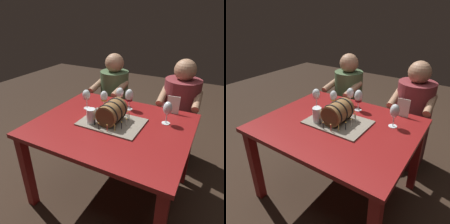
# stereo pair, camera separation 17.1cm
# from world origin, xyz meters

# --- Properties ---
(ground_plane) EXTENTS (8.00, 8.00, 0.00)m
(ground_plane) POSITION_xyz_m (0.00, 0.00, 0.00)
(ground_plane) COLOR #332319
(dining_table) EXTENTS (1.27, 1.04, 0.76)m
(dining_table) POSITION_xyz_m (0.00, 0.00, 0.65)
(dining_table) COLOR maroon
(dining_table) RESTS_ON ground
(barrel_cake) EXTENTS (0.51, 0.36, 0.19)m
(barrel_cake) POSITION_xyz_m (-0.01, 0.01, 0.84)
(barrel_cake) COLOR gray
(barrel_cake) RESTS_ON dining_table
(wine_glass_red) EXTENTS (0.08, 0.08, 0.20)m
(wine_glass_red) POSITION_xyz_m (0.01, 0.32, 0.89)
(wine_glass_red) COLOR white
(wine_glass_red) RESTS_ON dining_table
(wine_glass_amber) EXTENTS (0.07, 0.07, 0.17)m
(wine_glass_amber) POSITION_xyz_m (-0.21, 0.24, 0.87)
(wine_glass_amber) COLOR white
(wine_glass_amber) RESTS_ON dining_table
(wine_glass_white) EXTENTS (0.07, 0.07, 0.18)m
(wine_glass_white) POSITION_xyz_m (-0.11, 0.38, 0.88)
(wine_glass_white) COLOR white
(wine_glass_white) RESTS_ON dining_table
(wine_glass_empty) EXTENTS (0.07, 0.07, 0.19)m
(wine_glass_empty) POSITION_xyz_m (0.39, 0.21, 0.89)
(wine_glass_empty) COLOR white
(wine_glass_empty) RESTS_ON dining_table
(wine_glass_rose) EXTENTS (0.07, 0.07, 0.19)m
(wine_glass_rose) POSITION_xyz_m (-0.35, 0.15, 0.89)
(wine_glass_rose) COLOR white
(wine_glass_rose) RESTS_ON dining_table
(beer_pint) EXTENTS (0.07, 0.07, 0.14)m
(beer_pint) POSITION_xyz_m (-0.15, -0.08, 0.82)
(beer_pint) COLOR white
(beer_pint) RESTS_ON dining_table
(menu_card) EXTENTS (0.11, 0.03, 0.16)m
(menu_card) POSITION_xyz_m (0.39, 0.44, 0.84)
(menu_card) COLOR silver
(menu_card) RESTS_ON dining_table
(person_seated_left) EXTENTS (0.39, 0.47, 1.16)m
(person_seated_left) POSITION_xyz_m (-0.40, 0.81, 0.54)
(person_seated_left) COLOR #2A3A24
(person_seated_left) RESTS_ON ground
(person_seated_right) EXTENTS (0.42, 0.49, 1.18)m
(person_seated_right) POSITION_xyz_m (0.40, 0.81, 0.56)
(person_seated_right) COLOR #4C1B1E
(person_seated_right) RESTS_ON ground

